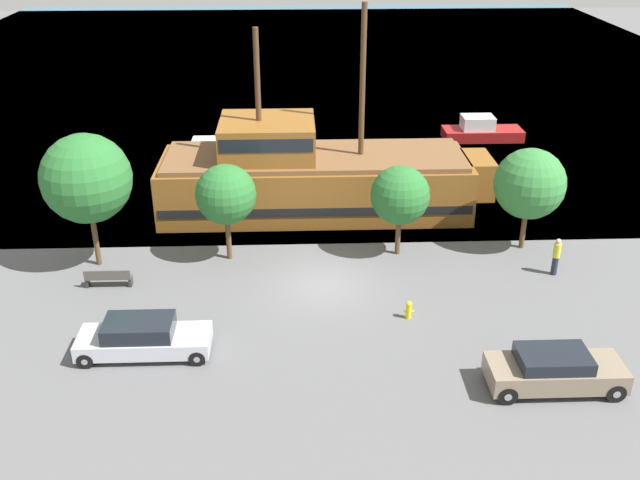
{
  "coord_description": "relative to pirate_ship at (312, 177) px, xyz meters",
  "views": [
    {
      "loc": [
        -1.16,
        -26.98,
        15.48
      ],
      "look_at": [
        -0.05,
        2.0,
        1.2
      ],
      "focal_mm": 40.0,
      "sensor_mm": 36.0,
      "label": 1
    }
  ],
  "objects": [
    {
      "name": "bench_promenade_east",
      "position": [
        -9.03,
        -7.98,
        -1.43
      ],
      "size": [
        1.98,
        0.45,
        0.85
      ],
      "color": "#4C4742",
      "rests_on": "ground_plane"
    },
    {
      "name": "moored_boat_outer",
      "position": [
        11.98,
        11.63,
        -1.28
      ],
      "size": [
        5.38,
        2.04,
        1.64
      ],
      "color": "maroon",
      "rests_on": "water_surface"
    },
    {
      "name": "pedestrian_walking_near",
      "position": [
        10.63,
        -7.6,
        -0.98
      ],
      "size": [
        0.32,
        0.32,
        1.76
      ],
      "color": "#232838",
      "rests_on": "ground_plane"
    },
    {
      "name": "fire_hydrant",
      "position": [
        3.57,
        -10.98,
        -1.47
      ],
      "size": [
        0.42,
        0.25,
        0.76
      ],
      "color": "yellow",
      "rests_on": "ground_plane"
    },
    {
      "name": "parked_car_curb_front",
      "position": [
        7.87,
        -15.63,
        -1.14
      ],
      "size": [
        4.63,
        1.81,
        1.46
      ],
      "color": "#7F705B",
      "rests_on": "ground_plane"
    },
    {
      "name": "ground_plane",
      "position": [
        0.25,
        -8.18,
        -1.88
      ],
      "size": [
        160.0,
        160.0,
        0.0
      ],
      "primitive_type": "plane",
      "color": "#5B5B5E"
    },
    {
      "name": "tree_row_mideast",
      "position": [
        -4.0,
        -5.48,
        1.33
      ],
      "size": [
        2.75,
        2.75,
        4.59
      ],
      "color": "brown",
      "rests_on": "ground_plane"
    },
    {
      "name": "tree_row_east",
      "position": [
        -9.97,
        -5.85,
        2.32
      ],
      "size": [
        3.95,
        3.95,
        6.18
      ],
      "color": "brown",
      "rests_on": "ground_plane"
    },
    {
      "name": "parked_car_curb_mid",
      "position": [
        -6.58,
        -13.04,
        -1.18
      ],
      "size": [
        4.84,
        1.82,
        1.43
      ],
      "color": "#B7BCC6",
      "rests_on": "ground_plane"
    },
    {
      "name": "tree_row_west",
      "position": [
        9.95,
        -4.9,
        1.4
      ],
      "size": [
        3.3,
        3.3,
        4.94
      ],
      "color": "brown",
      "rests_on": "ground_plane"
    },
    {
      "name": "tree_row_midwest",
      "position": [
        3.89,
        -5.31,
        1.1
      ],
      "size": [
        2.72,
        2.72,
        4.35
      ],
      "color": "brown",
      "rests_on": "ground_plane"
    },
    {
      "name": "moored_boat_dockside",
      "position": [
        -5.78,
        6.83,
        -1.22
      ],
      "size": [
        5.34,
        2.52,
        1.71
      ],
      "color": "#B7B2A8",
      "rests_on": "water_surface"
    },
    {
      "name": "pirate_ship",
      "position": [
        0.0,
        0.0,
        0.0
      ],
      "size": [
        17.39,
        5.38,
        10.72
      ],
      "color": "brown",
      "rests_on": "water_surface"
    },
    {
      "name": "water_surface",
      "position": [
        0.25,
        35.82,
        -1.88
      ],
      "size": [
        80.0,
        80.0,
        0.0
      ],
      "primitive_type": "plane",
      "color": "#38667F",
      "rests_on": "ground"
    }
  ]
}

